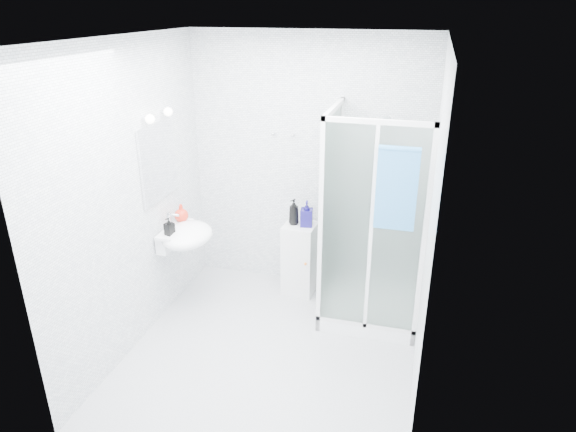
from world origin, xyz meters
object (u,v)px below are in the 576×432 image
(soap_dispenser_orange, at_px, (181,213))
(hand_towel, at_px, (397,187))
(wall_basin, at_px, (185,235))
(storage_cabinet, at_px, (300,259))
(shampoo_bottle_a, at_px, (294,212))
(soap_dispenser_black, at_px, (169,226))
(shower_enclosure, at_px, (363,275))
(shampoo_bottle_b, at_px, (307,213))

(soap_dispenser_orange, bearing_deg, hand_towel, -7.12)
(hand_towel, height_order, soap_dispenser_orange, hand_towel)
(wall_basin, bearing_deg, storage_cabinet, 32.10)
(storage_cabinet, relative_size, soap_dispenser_orange, 4.41)
(shampoo_bottle_a, bearing_deg, hand_towel, -34.47)
(wall_basin, xyz_separation_m, storage_cabinet, (0.97, 0.61, -0.42))
(storage_cabinet, bearing_deg, soap_dispenser_orange, -154.26)
(soap_dispenser_black, bearing_deg, shampoo_bottle_a, 38.26)
(shower_enclosure, distance_m, wall_basin, 1.72)
(shower_enclosure, xyz_separation_m, soap_dispenser_orange, (-1.76, -0.15, 0.50))
(hand_towel, height_order, shampoo_bottle_a, hand_towel)
(soap_dispenser_orange, xyz_separation_m, soap_dispenser_black, (0.04, -0.32, -0.00))
(hand_towel, relative_size, shampoo_bottle_b, 2.62)
(shower_enclosure, xyz_separation_m, wall_basin, (-1.66, -0.32, 0.35))
(wall_basin, distance_m, storage_cabinet, 1.21)
(soap_dispenser_orange, bearing_deg, shampoo_bottle_b, 21.13)
(shampoo_bottle_a, distance_m, shampoo_bottle_b, 0.13)
(shower_enclosure, distance_m, soap_dispenser_black, 1.85)
(storage_cabinet, relative_size, shampoo_bottle_b, 2.90)
(hand_towel, bearing_deg, storage_cabinet, 143.93)
(soap_dispenser_orange, bearing_deg, soap_dispenser_black, -83.06)
(wall_basin, relative_size, shampoo_bottle_a, 2.11)
(shampoo_bottle_a, relative_size, shampoo_bottle_b, 1.01)
(soap_dispenser_orange, relative_size, soap_dispenser_black, 1.04)
(wall_basin, distance_m, shampoo_bottle_b, 1.20)
(shampoo_bottle_a, xyz_separation_m, soap_dispenser_orange, (-1.01, -0.44, 0.06))
(shampoo_bottle_a, distance_m, soap_dispenser_orange, 1.10)
(hand_towel, distance_m, shampoo_bottle_a, 1.37)
(storage_cabinet, xyz_separation_m, hand_towel, (0.95, -0.69, 1.11))
(hand_towel, height_order, soap_dispenser_black, hand_towel)
(shampoo_bottle_b, relative_size, soap_dispenser_orange, 1.52)
(wall_basin, height_order, hand_towel, hand_towel)
(shower_enclosure, xyz_separation_m, hand_towel, (0.26, -0.40, 1.04))
(soap_dispenser_black, bearing_deg, shampoo_bottle_b, 34.58)
(soap_dispenser_black, bearing_deg, storage_cabinet, 36.22)
(shower_enclosure, distance_m, shampoo_bottle_a, 0.93)
(hand_towel, xyz_separation_m, soap_dispenser_orange, (-2.02, 0.25, -0.54))
(wall_basin, xyz_separation_m, shampoo_bottle_b, (1.03, 0.61, 0.09))
(wall_basin, height_order, shampoo_bottle_b, shampoo_bottle_b)
(shampoo_bottle_b, xyz_separation_m, soap_dispenser_orange, (-1.14, -0.44, 0.06))
(shower_enclosure, bearing_deg, wall_basin, -169.19)
(shampoo_bottle_b, distance_m, soap_dispenser_black, 1.34)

